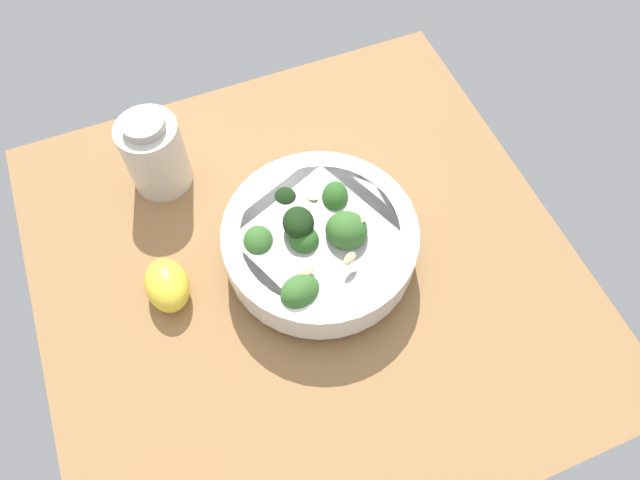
# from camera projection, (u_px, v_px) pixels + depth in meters

# --- Properties ---
(ground_plane) EXTENTS (0.63, 0.63, 0.05)m
(ground_plane) POSITION_uv_depth(u_px,v_px,m) (306.00, 274.00, 0.73)
(ground_plane) COLOR #996D42
(bowl_of_broccoli) EXTENTS (0.23, 0.23, 0.10)m
(bowl_of_broccoli) POSITION_uv_depth(u_px,v_px,m) (319.00, 241.00, 0.68)
(bowl_of_broccoli) COLOR white
(bowl_of_broccoli) RESTS_ON ground_plane
(lemon_wedge) EXTENTS (0.07, 0.05, 0.04)m
(lemon_wedge) POSITION_uv_depth(u_px,v_px,m) (167.00, 285.00, 0.67)
(lemon_wedge) COLOR yellow
(lemon_wedge) RESTS_ON ground_plane
(bottle_tall) EXTENTS (0.08, 0.08, 0.11)m
(bottle_tall) POSITION_uv_depth(u_px,v_px,m) (155.00, 153.00, 0.72)
(bottle_tall) COLOR beige
(bottle_tall) RESTS_ON ground_plane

